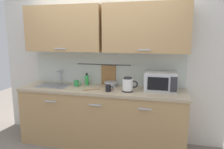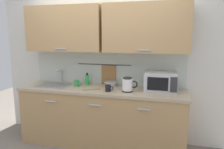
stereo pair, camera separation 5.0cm
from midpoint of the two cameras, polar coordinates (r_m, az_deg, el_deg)
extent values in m
cube|color=tan|center=(3.37, -3.28, -11.60)|extent=(2.50, 0.60, 0.86)
cube|color=#B7B7BC|center=(3.26, -16.71, -7.00)|extent=(0.18, 0.02, 0.02)
cube|color=#B7B7BC|center=(2.98, -5.10, -8.23)|extent=(0.18, 0.02, 0.02)
cube|color=#B7B7BC|center=(2.85, 8.30, -9.23)|extent=(0.18, 0.02, 0.02)
cube|color=tan|center=(3.23, -3.36, -4.17)|extent=(2.53, 0.63, 0.04)
cube|color=#9EA0A5|center=(3.56, -15.78, -3.56)|extent=(0.52, 0.38, 0.09)
cube|color=silver|center=(3.47, -1.83, 3.10)|extent=(3.70, 0.06, 2.50)
cube|color=beige|center=(3.44, -1.98, 1.79)|extent=(2.50, 0.01, 0.55)
cube|color=tan|center=(3.49, -13.12, 11.94)|extent=(1.23, 0.33, 0.70)
cube|color=#B7B7BC|center=(3.34, -14.26, 6.81)|extent=(0.18, 0.01, 0.02)
cube|color=tan|center=(3.13, 8.67, 12.29)|extent=(1.23, 0.33, 0.70)
cube|color=#B7B7BC|center=(2.96, 8.20, 6.61)|extent=(0.18, 0.01, 0.02)
cylinder|color=#333338|center=(3.44, -2.71, 2.69)|extent=(0.90, 0.01, 0.01)
cube|color=olive|center=(3.44, -1.36, -0.34)|extent=(0.24, 0.02, 0.34)
cylinder|color=#B2B5BA|center=(3.73, -14.18, -0.43)|extent=(0.03, 0.03, 0.22)
cylinder|color=#B2B5BA|center=(3.64, -14.83, 0.88)|extent=(0.02, 0.16, 0.02)
cube|color=#B2B5BA|center=(3.70, -13.69, 0.91)|extent=(0.07, 0.02, 0.01)
cube|color=silver|center=(3.16, 12.56, -1.81)|extent=(0.46, 0.34, 0.27)
cube|color=black|center=(2.99, 11.81, -2.47)|extent=(0.29, 0.01, 0.18)
cube|color=#2D2D33|center=(3.00, 15.91, -2.65)|extent=(0.09, 0.01, 0.21)
cylinder|color=black|center=(3.06, 3.76, -4.44)|extent=(0.16, 0.16, 0.02)
cylinder|color=white|center=(3.03, 3.78, -2.72)|extent=(0.15, 0.15, 0.17)
cylinder|color=#262628|center=(3.01, 3.80, -0.96)|extent=(0.13, 0.13, 0.02)
torus|color=black|center=(3.02, 5.52, -2.65)|extent=(0.11, 0.02, 0.11)
cylinder|color=green|center=(3.47, -7.23, -1.51)|extent=(0.06, 0.06, 0.16)
cylinder|color=black|center=(3.45, -7.27, 0.08)|extent=(0.03, 0.03, 0.04)
cylinder|color=green|center=(3.41, -10.02, -2.34)|extent=(0.08, 0.08, 0.09)
torus|color=green|center=(3.39, -9.21, -2.36)|extent=(0.06, 0.01, 0.06)
cylinder|color=#A5ADB7|center=(3.33, -0.77, -2.68)|extent=(0.17, 0.17, 0.07)
torus|color=#A5ADB7|center=(3.32, -0.77, -2.15)|extent=(0.21, 0.21, 0.01)
cylinder|color=black|center=(3.04, -1.50, -3.74)|extent=(0.08, 0.08, 0.09)
torus|color=black|center=(3.03, -0.55, -3.76)|extent=(0.06, 0.01, 0.06)
cube|color=#9E7042|center=(3.15, -6.46, -4.13)|extent=(0.20, 0.12, 0.01)
ellipsoid|color=#9E7042|center=(3.17, -4.04, -3.96)|extent=(0.07, 0.06, 0.01)
camera|label=1|loc=(0.03, -90.45, -0.08)|focal=33.80mm
camera|label=2|loc=(0.03, 89.55, 0.08)|focal=33.80mm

